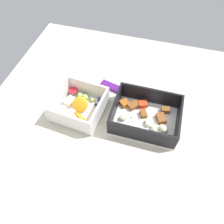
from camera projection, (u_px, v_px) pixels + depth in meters
The scene contains 4 objects.
table_surface at pixel (116, 120), 64.78cm from camera, with size 80.00×80.00×2.00cm, color beige.
pasta_container at pixel (145, 117), 61.92cm from camera, with size 18.76×14.83×6.32cm.
fruit_bowl at pixel (79, 106), 63.69cm from camera, with size 14.88×14.82×6.48cm.
candy_bar at pixel (111, 87), 70.51cm from camera, with size 7.00×2.40×1.20cm, color #51197A.
Camera 1 is at (8.55, -34.85, 55.00)cm, focal length 34.70 mm.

